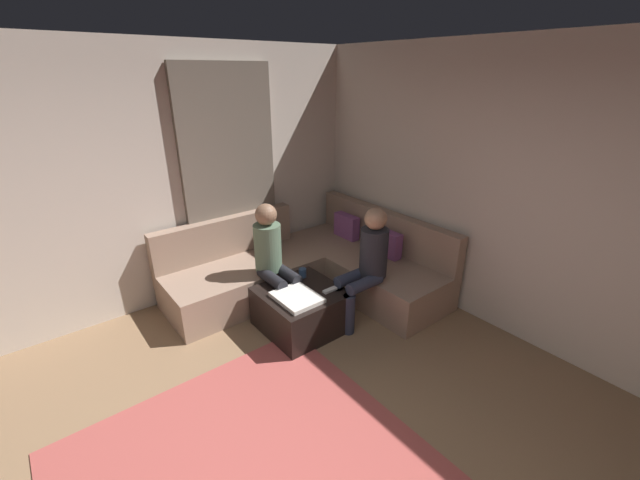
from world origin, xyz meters
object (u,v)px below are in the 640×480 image
at_px(sectional_couch, 313,267).
at_px(game_remote, 330,290).
at_px(ottoman, 301,309).
at_px(person_on_couch_back, 366,262).
at_px(person_on_couch_side, 273,257).
at_px(coffee_mug, 303,273).

relative_size(sectional_couch, game_remote, 17.00).
xyz_separation_m(ottoman, person_on_couch_back, (0.27, 0.61, 0.45)).
xyz_separation_m(sectional_couch, person_on_couch_back, (0.81, 0.06, 0.38)).
xyz_separation_m(sectional_couch, person_on_couch_side, (0.15, -0.62, 0.38)).
distance_m(ottoman, person_on_couch_side, 0.60).
bearing_deg(person_on_couch_side, coffee_mug, 144.21).
bearing_deg(person_on_couch_side, sectional_couch, -166.55).
bearing_deg(person_on_couch_back, person_on_couch_side, 45.27).
relative_size(sectional_couch, person_on_couch_back, 2.12).
relative_size(game_remote, person_on_couch_side, 0.12).
distance_m(person_on_couch_back, person_on_couch_side, 0.95).
height_order(person_on_couch_back, person_on_couch_side, same).
distance_m(coffee_mug, person_on_couch_side, 0.35).
xyz_separation_m(ottoman, person_on_couch_side, (-0.39, -0.06, 0.45)).
distance_m(ottoman, game_remote, 0.36).
height_order(ottoman, person_on_couch_back, person_on_couch_back).
height_order(coffee_mug, person_on_couch_side, person_on_couch_side).
bearing_deg(person_on_couch_back, game_remote, 76.61).
xyz_separation_m(coffee_mug, person_on_couch_back, (0.49, 0.43, 0.19)).
bearing_deg(game_remote, person_on_couch_side, -153.95).
xyz_separation_m(sectional_couch, game_remote, (0.72, -0.34, 0.15)).
xyz_separation_m(coffee_mug, game_remote, (0.40, 0.04, -0.04)).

